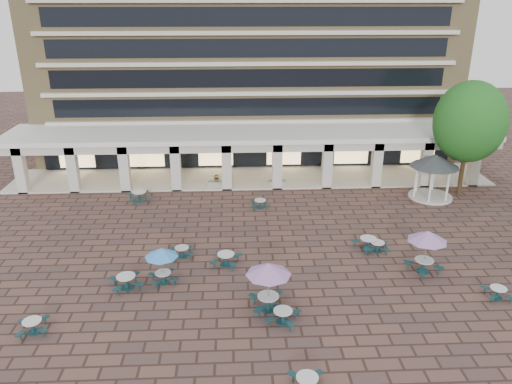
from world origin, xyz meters
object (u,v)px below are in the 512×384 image
planter_left (217,182)px  picnic_table_0 (33,325)px  picnic_table_1 (307,382)px  planter_right (277,181)px  gazebo (434,166)px  picnic_table_2 (283,315)px

planter_left → picnic_table_0: bearing=-113.4°
picnic_table_1 → picnic_table_0: bearing=161.2°
planter_left → planter_right: 5.19m
gazebo → planter_right: (-12.20, 3.17, -2.30)m
picnic_table_1 → gazebo: size_ratio=0.41×
picnic_table_2 → planter_right: bearing=108.5°
picnic_table_2 → gazebo: bearing=72.4°
picnic_table_1 → planter_left: size_ratio=1.06×
picnic_table_0 → gazebo: size_ratio=0.46×
planter_right → gazebo: bearing=-14.6°
picnic_table_2 → gazebo: 21.16m
picnic_table_1 → planter_right: (0.83, 23.90, -0.00)m
picnic_table_1 → planter_left: (-4.36, 23.90, 0.06)m
picnic_table_0 → planter_right: bearing=40.4°
picnic_table_2 → planter_left: (-3.81, 19.24, 0.05)m
planter_right → planter_left: bearing=180.0°
planter_left → planter_right: planter_left is taller
picnic_table_2 → planter_left: size_ratio=1.32×
picnic_table_0 → picnic_table_2: (12.21, 0.23, 0.03)m
gazebo → planter_right: gazebo is taller
picnic_table_1 → gazebo: bearing=58.2°
picnic_table_0 → planter_left: size_ratio=1.18×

